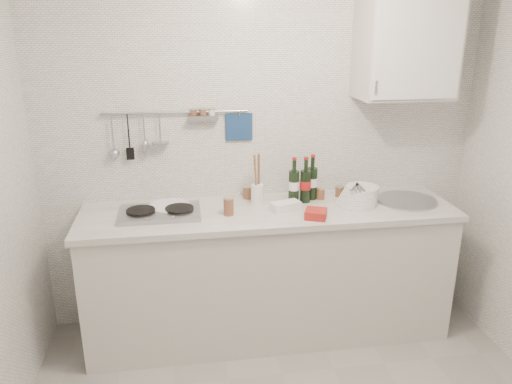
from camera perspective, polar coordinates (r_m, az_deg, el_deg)
back_wall at (r=3.44m, az=0.70°, el=4.97°), size 3.00×0.02×2.50m
counter at (r=3.46m, az=1.58°, el=-9.49°), size 2.44×0.64×0.96m
wall_rail at (r=3.32m, az=-9.48°, el=7.33°), size 0.98×0.09×0.34m
wall_cabinet at (r=3.43m, az=16.88°, el=16.01°), size 0.60×0.38×0.70m
plate_stack_hob at (r=3.27m, az=-9.98°, el=-1.76°), size 0.28×0.28×0.03m
plate_stack_sink at (r=3.40m, az=11.70°, el=-0.41°), size 0.29×0.27×0.12m
wine_bottles at (r=3.36m, az=5.50°, el=1.47°), size 0.21×0.13×0.31m
butter_dish at (r=3.22m, az=3.42°, el=-1.63°), size 0.21×0.15×0.06m
strawberry_punnet at (r=3.12m, az=6.85°, el=-2.50°), size 0.17×0.17×0.05m
utensil_crock at (r=3.34m, az=0.13°, el=0.10°), size 0.08×0.08×0.35m
jar_a at (r=3.43m, az=-0.93°, el=0.03°), size 0.07×0.07×0.09m
jar_b at (r=3.45m, az=7.37°, el=-0.12°), size 0.06×0.06×0.08m
jar_c at (r=3.52m, az=9.55°, el=0.11°), size 0.07×0.07×0.08m
jar_d at (r=3.14m, az=-3.14°, el=-1.60°), size 0.07×0.07×0.12m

